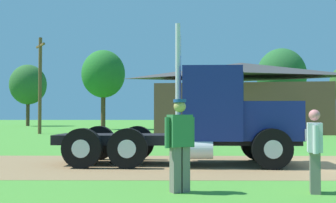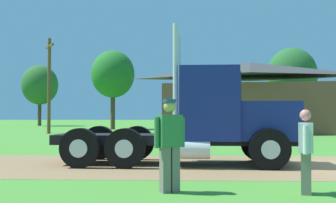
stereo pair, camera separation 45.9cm
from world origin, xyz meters
name	(u,v)px [view 1 (the left image)]	position (x,y,z in m)	size (l,w,h in m)	color
ground_plane	(334,166)	(0.00, 0.00, 0.00)	(200.00, 200.00, 0.00)	#478B30
dirt_track	(334,165)	(0.00, 0.00, 0.00)	(120.00, 5.68, 0.01)	olive
truck_foreground_white	(210,120)	(-3.51, 0.28, 1.31)	(7.26, 2.80, 4.00)	black
visitor_standing_near	(180,141)	(-4.50, -4.27, 0.97)	(0.57, 0.43, 1.76)	#33723F
visitor_by_barrel	(315,148)	(-1.96, -4.33, 0.84)	(0.36, 0.62, 1.56)	silver
shed_building	(241,99)	(0.78, 21.42, 2.67)	(14.27, 7.72, 5.55)	brown
utility_pole_near	(40,82)	(-14.67, 19.93, 3.89)	(1.26, 1.96, 7.30)	brown
tree_left	(28,85)	(-22.90, 41.61, 5.22)	(4.59, 4.59, 7.76)	#513823
tree_mid	(103,74)	(-11.42, 29.54, 5.41)	(4.25, 4.25, 7.78)	#513823
tree_right	(281,76)	(6.33, 30.76, 5.38)	(4.94, 4.94, 8.11)	#513823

